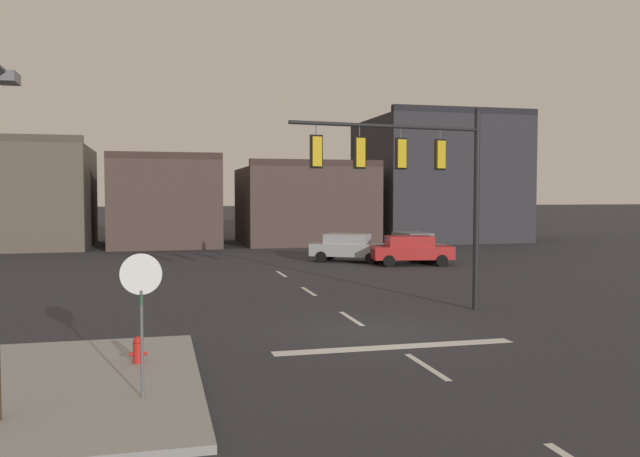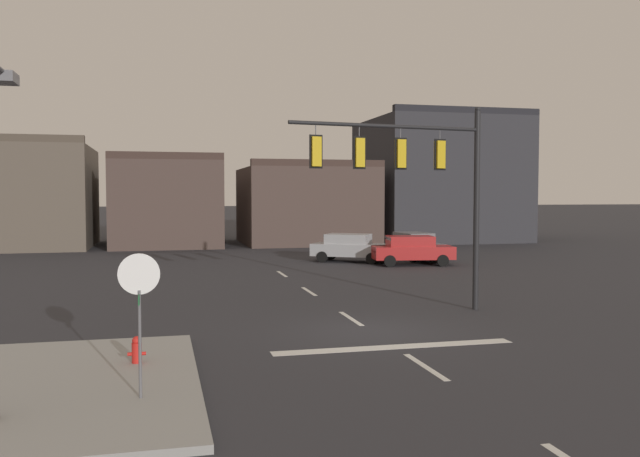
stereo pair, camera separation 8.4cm
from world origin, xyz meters
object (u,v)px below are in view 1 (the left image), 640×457
(stop_sign, at_px, (141,291))
(car_lot_nearside, at_px, (349,247))
(car_lot_middle, at_px, (413,245))
(signal_mast_near_side, at_px, (416,170))
(fire_hydrant, at_px, (138,355))
(car_lot_farside, at_px, (411,250))

(stop_sign, distance_m, car_lot_nearside, 26.61)
(car_lot_nearside, bearing_deg, car_lot_middle, 5.71)
(signal_mast_near_side, relative_size, car_lot_nearside, 1.46)
(stop_sign, relative_size, car_lot_middle, 0.62)
(signal_mast_near_side, bearing_deg, fire_hydrant, -149.93)
(car_lot_middle, height_order, car_lot_farside, same)
(car_lot_nearside, xyz_separation_m, car_lot_farside, (2.83, -2.50, 0.00))
(signal_mast_near_side, bearing_deg, stop_sign, -137.97)
(car_lot_nearside, xyz_separation_m, car_lot_middle, (4.13, 0.41, 0.00))
(car_lot_middle, distance_m, car_lot_farside, 3.19)
(stop_sign, relative_size, car_lot_farside, 0.61)
(signal_mast_near_side, xyz_separation_m, car_lot_farside, (5.42, 14.02, -3.83))
(car_lot_middle, bearing_deg, stop_sign, -121.75)
(stop_sign, distance_m, fire_hydrant, 3.21)
(fire_hydrant, bearing_deg, car_lot_nearside, 62.44)
(car_lot_nearside, distance_m, fire_hydrant, 24.27)
(car_lot_nearside, bearing_deg, stop_sign, -114.63)
(stop_sign, relative_size, car_lot_nearside, 0.60)
(car_lot_nearside, distance_m, car_lot_farside, 3.77)
(car_lot_farside, bearing_deg, car_lot_nearside, 138.55)
(stop_sign, bearing_deg, fire_hydrant, 93.21)
(fire_hydrant, bearing_deg, car_lot_farside, 53.53)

